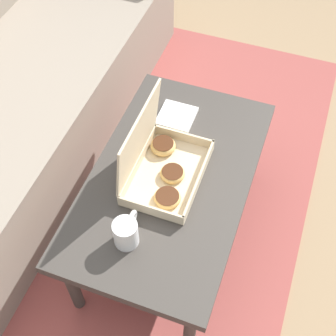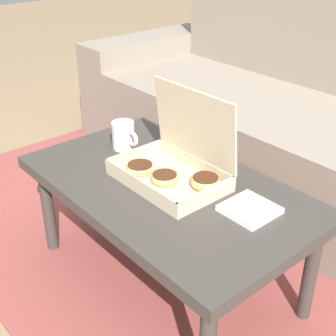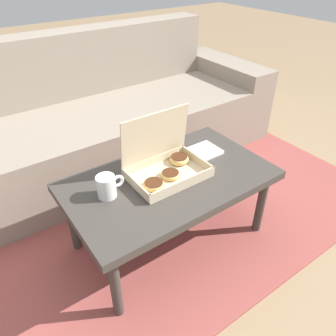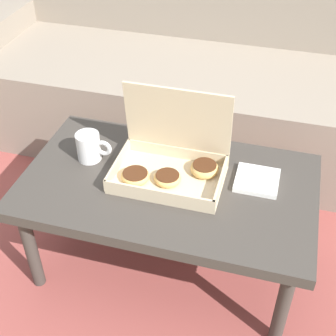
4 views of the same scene
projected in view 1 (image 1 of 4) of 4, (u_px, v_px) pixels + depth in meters
name	position (u px, v px, depth m)	size (l,w,h in m)	color
ground_plane	(151.00, 225.00, 2.05)	(12.00, 12.00, 0.00)	#937756
area_rug	(89.00, 205.00, 2.10)	(2.69, 1.86, 0.01)	#994742
coffee_table	(171.00, 183.00, 1.74)	(0.97, 0.57, 0.41)	#3D3833
pastry_box	(161.00, 164.00, 1.67)	(0.36, 0.24, 0.29)	beige
coffee_mug	(126.00, 232.00, 1.51)	(0.13, 0.08, 0.10)	white
napkin_stack	(177.00, 116.00, 1.87)	(0.14, 0.14, 0.02)	white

